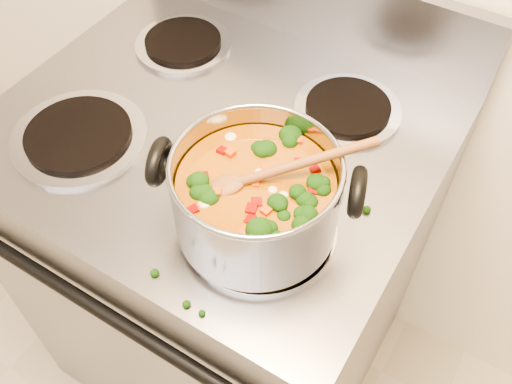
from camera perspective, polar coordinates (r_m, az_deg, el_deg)
electric_range at (r=1.37m, az=-2.90°, el=-6.83°), size 0.77×0.70×1.08m
stockpot at (r=0.80m, az=-0.03°, el=-0.43°), size 0.30×0.24×0.15m
wooden_spoon at (r=0.77m, az=0.68°, el=1.72°), size 0.20×0.18×0.07m
cooktop_crumbs at (r=0.82m, az=2.12°, el=-7.84°), size 0.37×0.19×0.01m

